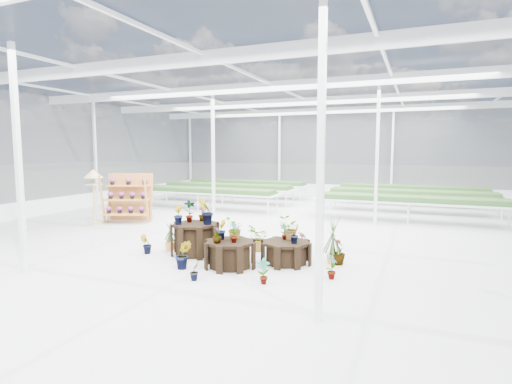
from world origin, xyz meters
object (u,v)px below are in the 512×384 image
at_px(plinth_low, 286,252).
at_px(shelf_rack, 127,198).
at_px(plinth_tall, 195,239).
at_px(plinth_mid, 230,254).
at_px(bird_table, 94,197).

bearing_deg(plinth_low, shelf_rack, 157.46).
relative_size(plinth_tall, shelf_rack, 0.66).
distance_m(plinth_mid, bird_table, 6.89).
bearing_deg(shelf_rack, plinth_low, -44.62).
relative_size(plinth_mid, shelf_rack, 0.64).
bearing_deg(plinth_tall, bird_table, 157.54).
xyz_separation_m(plinth_tall, shelf_rack, (-4.33, 2.81, 0.45)).
height_order(plinth_tall, shelf_rack, shelf_rack).
bearing_deg(shelf_rack, plinth_tall, -55.07).
bearing_deg(plinth_mid, plinth_tall, 153.43).
bearing_deg(plinth_mid, plinth_low, 34.99).
distance_m(plinth_tall, plinth_mid, 1.34).
height_order(plinth_low, shelf_rack, shelf_rack).
distance_m(plinth_tall, plinth_low, 2.21).
height_order(shelf_rack, bird_table, bird_table).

